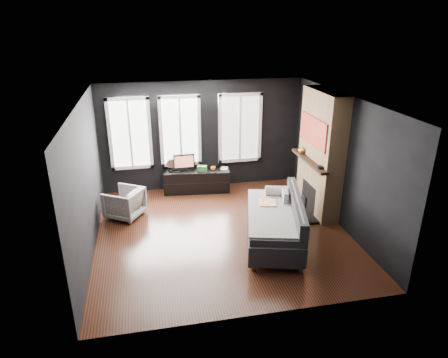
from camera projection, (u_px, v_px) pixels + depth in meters
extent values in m
plane|color=black|center=(222.00, 232.00, 8.15)|extent=(5.00, 5.00, 0.00)
plane|color=white|center=(222.00, 100.00, 7.14)|extent=(5.00, 5.00, 0.00)
cube|color=black|center=(202.00, 136.00, 9.92)|extent=(5.00, 0.02, 2.70)
cube|color=black|center=(86.00, 181.00, 7.18)|extent=(0.02, 5.00, 2.70)
cube|color=black|center=(342.00, 162.00, 8.11)|extent=(0.02, 5.00, 2.70)
cube|color=gray|center=(285.00, 199.00, 8.03)|extent=(0.18, 0.40, 0.39)
imported|color=white|center=(124.00, 202.00, 8.67)|extent=(0.92, 0.94, 0.72)
imported|color=orange|center=(213.00, 168.00, 9.89)|extent=(0.14, 0.12, 0.12)
imported|color=tan|center=(221.00, 164.00, 9.98)|extent=(0.16, 0.07, 0.23)
cube|color=#2F692F|center=(202.00, 168.00, 9.86)|extent=(0.27, 0.22, 0.13)
imported|color=gold|center=(302.00, 149.00, 8.99)|extent=(0.18, 0.19, 0.17)
cylinder|color=black|center=(320.00, 167.00, 8.11)|extent=(0.16, 0.16, 0.04)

